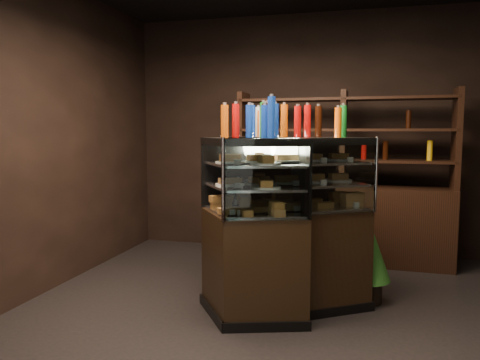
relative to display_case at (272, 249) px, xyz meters
name	(u,v)px	position (x,y,z in m)	size (l,w,h in m)	color
ground	(304,330)	(0.34, -0.49, -0.50)	(5.00, 5.00, 0.00)	black
room_shell	(307,76)	(0.34, -0.49, 1.44)	(5.02, 5.02, 3.01)	black
display_case	(272,249)	(0.00, 0.00, 0.00)	(1.54, 1.51, 1.49)	black
food_display	(272,176)	(0.00, 0.00, 0.65)	(1.13, 1.26, 0.46)	#B78641
bottles_top	(273,121)	(0.00, 0.00, 1.13)	(0.99, 1.12, 0.30)	silver
potted_conifer	(368,247)	(0.82, 0.27, 0.01)	(0.41, 0.41, 0.88)	black
back_shelving	(342,211)	(0.54, 1.56, 0.11)	(2.47, 0.50, 2.00)	black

